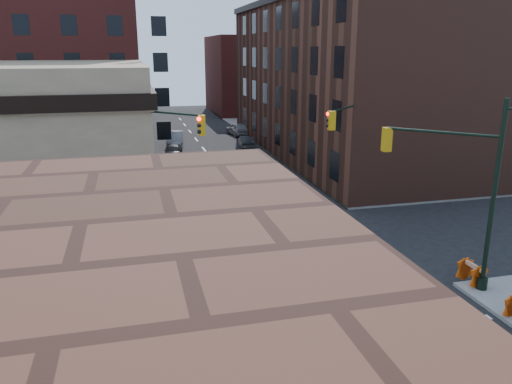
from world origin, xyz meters
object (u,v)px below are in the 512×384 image
police_car (308,228)px  pedestrian_b (68,211)px  parked_car_wfar (175,139)px  pedestrian_a (114,208)px  barrel_bank (209,202)px  barricade_se_a (472,273)px  pickup (161,212)px  barrel_road (282,219)px  parked_car_enear (246,142)px  parked_car_wnear (173,151)px  barricade_nw_a (121,218)px

police_car → pedestrian_b: bearing=115.1°
parked_car_wfar → pedestrian_a: bearing=-96.1°
barrel_bank → barricade_se_a: bearing=-55.4°
police_car → barrel_bank: police_car is taller
police_car → pickup: size_ratio=1.09×
pedestrian_b → barrel_road: (11.90, -2.41, -0.64)m
parked_car_enear → pedestrian_b: bearing=61.0°
pickup → pedestrian_b: (-5.15, 0.20, 0.37)m
police_car → pedestrian_b: 13.55m
parked_car_enear → pickup: bearing=71.4°
pickup → parked_car_wfar: 24.95m
barricade_se_a → barrel_bank: bearing=33.5°
parked_car_wfar → barrel_road: bearing=-75.1°
parked_car_wnear → barricade_nw_a: parked_car_wnear is taller
parked_car_enear → barrel_road: size_ratio=4.01×
barricade_nw_a → pickup: bearing=8.3°
parked_car_wfar → pedestrian_b: 25.91m
parked_car_enear → pedestrian_b: pedestrian_b is taller
parked_car_wfar → pickup: bearing=-90.0°
police_car → barricade_se_a: 8.25m
parked_car_enear → pedestrian_b: 26.41m
parked_car_wnear → parked_car_wfar: parked_car_wfar is taller
police_car → parked_car_enear: police_car is taller
pickup → parked_car_enear: 23.97m
parked_car_wfar → police_car: bearing=-74.8°
police_car → parked_car_enear: (2.89, 26.78, -0.21)m
police_car → parked_car_wnear: size_ratio=1.44×
police_car → barrel_bank: 8.29m
parked_car_enear → pedestrian_b: (-15.36, -21.48, 0.48)m
pickup → pedestrian_a: bearing=89.5°
parked_car_wnear → parked_car_enear: 8.50m
parked_car_wnear → barrel_road: parked_car_wnear is taller
police_car → parked_car_wnear: 24.03m
barricade_nw_a → pedestrian_a: bearing=148.3°
parked_car_wfar → pedestrian_b: size_ratio=2.42×
police_car → parked_car_wnear: (-4.96, 23.51, -0.16)m
barricade_se_a → barricade_nw_a: size_ratio=1.07×
police_car → parked_car_wfar: bearing=56.2°
police_car → pedestrian_b: (-12.47, 5.30, 0.27)m
parked_car_wfar → barricade_nw_a: (-5.39, -24.86, -0.20)m
pickup → barricade_se_a: size_ratio=4.40×
barricade_se_a → parked_car_enear: bearing=2.9°
parked_car_wnear → pedestrian_a: bearing=-98.4°
parked_car_wnear → parked_car_wfar: 6.39m
parked_car_wnear → pedestrian_a: (-5.03, -18.22, 0.45)m
barrel_bank → barricade_nw_a: size_ratio=0.86×
police_car → pickup: police_car is taller
pickup → police_car: bearing=-121.1°
pedestrian_a → barricade_nw_a: pedestrian_a is taller
barrel_road → barrel_bank: bearing=130.0°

